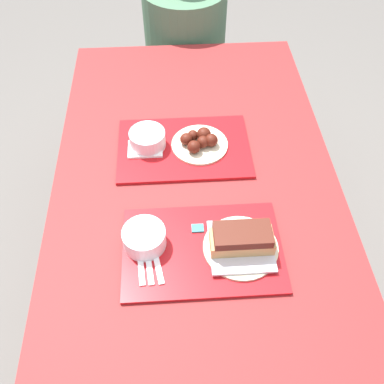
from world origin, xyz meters
TOP-DOWN VIEW (x-y plane):
  - ground_plane at (0.00, 0.00)m, footprint 12.00×12.00m
  - picnic_table at (0.00, 0.00)m, footprint 0.94×1.80m
  - picnic_bench_far at (0.00, 1.12)m, footprint 0.89×0.28m
  - tray_near at (-0.00, -0.18)m, footprint 0.46×0.31m
  - tray_far at (-0.03, 0.24)m, footprint 0.46×0.31m
  - bowl_coleslaw_near at (-0.16, -0.15)m, footprint 0.12×0.12m
  - brisket_sandwich_plate at (0.11, -0.18)m, footprint 0.22×0.22m
  - plastic_fork_near at (-0.16, -0.20)m, footprint 0.04×0.17m
  - plastic_knife_near at (-0.13, -0.20)m, footprint 0.05×0.17m
  - plastic_spoon_near at (-0.18, -0.20)m, footprint 0.03×0.17m
  - condiment_packet at (-0.01, -0.11)m, footprint 0.04×0.03m
  - bowl_coleslaw_far at (-0.16, 0.25)m, footprint 0.12×0.12m
  - wings_plate_far at (0.02, 0.24)m, footprint 0.20×0.20m
  - napkin_far at (-0.17, 0.23)m, footprint 0.12×0.08m
  - person_seated_across at (0.02, 1.12)m, footprint 0.40×0.40m

SIDE VIEW (x-z plane):
  - ground_plane at x=0.00m, z-range 0.00..0.00m
  - picnic_bench_far at x=0.00m, z-range 0.15..0.57m
  - picnic_table at x=0.00m, z-range 0.29..1.04m
  - person_seated_across at x=0.02m, z-range 0.35..1.02m
  - tray_near at x=0.00m, z-range 0.75..0.76m
  - tray_far at x=-0.03m, z-range 0.75..0.76m
  - plastic_fork_near at x=-0.16m, z-range 0.76..0.77m
  - plastic_knife_near at x=-0.13m, z-range 0.76..0.77m
  - plastic_spoon_near at x=-0.18m, z-range 0.76..0.77m
  - condiment_packet at x=-0.01m, z-range 0.76..0.77m
  - napkin_far at x=-0.17m, z-range 0.76..0.77m
  - wings_plate_far at x=0.02m, z-range 0.75..0.81m
  - brisket_sandwich_plate at x=0.11m, z-range 0.75..0.84m
  - bowl_coleslaw_near at x=-0.16m, z-range 0.77..0.83m
  - bowl_coleslaw_far at x=-0.16m, z-range 0.77..0.83m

